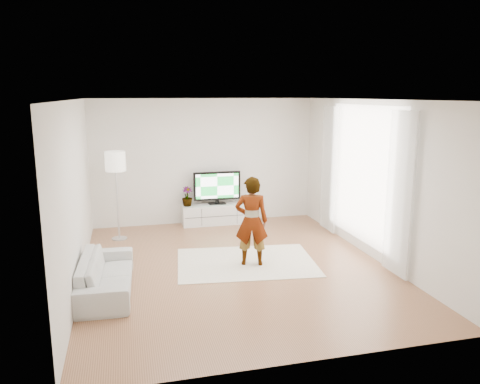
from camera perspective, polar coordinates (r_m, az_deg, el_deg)
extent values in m
plane|color=#A56F4A|center=(8.07, -0.52, -9.11)|extent=(6.00, 6.00, 0.00)
plane|color=white|center=(7.54, -0.56, 11.19)|extent=(6.00, 6.00, 0.00)
cube|color=silver|center=(7.52, -19.42, -0.23)|extent=(0.02, 6.00, 2.80)
cube|color=silver|center=(8.60, 15.89, 1.44)|extent=(0.02, 6.00, 2.80)
cube|color=silver|center=(10.58, -4.32, 3.73)|extent=(5.00, 0.02, 2.80)
cube|color=silver|center=(4.90, 7.67, -5.89)|extent=(5.00, 0.02, 2.80)
cube|color=white|center=(8.84, 14.84, 2.10)|extent=(0.01, 2.60, 2.50)
cube|color=white|center=(7.72, 18.88, -0.27)|extent=(0.04, 0.70, 2.60)
cube|color=white|center=(9.96, 10.84, 2.76)|extent=(0.04, 0.70, 2.60)
cube|color=silver|center=(10.62, -2.75, -2.68)|extent=(1.61, 0.45, 0.45)
cube|color=black|center=(10.41, -2.50, -2.98)|extent=(1.56, 0.00, 0.01)
cube|color=black|center=(10.34, -4.69, -3.11)|extent=(0.01, 0.00, 0.40)
cube|color=black|center=(10.49, -0.35, -2.85)|extent=(0.01, 0.00, 0.40)
cube|color=black|center=(10.60, -2.79, -1.41)|extent=(0.38, 0.21, 0.02)
cube|color=black|center=(10.59, -2.80, -1.16)|extent=(0.08, 0.05, 0.08)
cube|color=black|center=(10.51, -2.82, 0.76)|extent=(1.06, 0.06, 0.65)
cube|color=green|center=(10.48, -2.78, 0.73)|extent=(0.97, 0.01, 0.55)
cube|color=white|center=(10.70, 0.92, -0.76)|extent=(0.08, 0.15, 0.20)
cube|color=#4CB2FF|center=(10.63, 1.03, -0.75)|extent=(0.01, 0.00, 0.11)
imported|color=#3F7238|center=(10.42, -6.46, -0.54)|extent=(0.30, 0.30, 0.43)
cube|color=white|center=(8.27, 0.75, -8.55)|extent=(2.55, 1.96, 0.01)
imported|color=#334772|center=(7.93, 1.41, -3.56)|extent=(0.64, 0.50, 1.54)
imported|color=beige|center=(7.30, -16.00, -9.62)|extent=(0.81, 1.88, 0.54)
cylinder|color=silver|center=(9.86, -14.48, -5.51)|extent=(0.31, 0.31, 0.02)
cylinder|color=silver|center=(9.68, -14.69, -1.54)|extent=(0.04, 0.04, 1.38)
cylinder|color=white|center=(9.52, -14.97, 3.64)|extent=(0.40, 0.40, 0.39)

